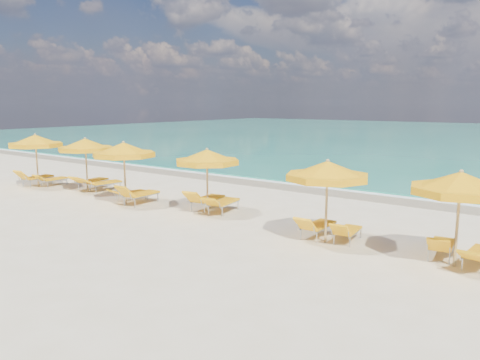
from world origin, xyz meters
The scene contains 23 objects.
ground_plane centered at (0.00, 0.00, 0.00)m, with size 120.00×120.00×0.00m, color beige.
ocean centered at (0.00, 48.00, 0.00)m, with size 120.00×80.00×0.30m, color #167E64.
wet_sand_band centered at (0.00, 7.40, 0.00)m, with size 120.00×2.60×0.01m, color tan.
foam_line centered at (0.00, 8.20, 0.00)m, with size 120.00×1.20×0.03m, color white.
whitecap_near centered at (-6.00, 17.00, 0.00)m, with size 14.00×0.36×0.05m, color white.
umbrella_0 centered at (-11.11, -0.22, 2.22)m, with size 2.72×2.72×2.61m.
umbrella_1 centered at (-8.04, 0.43, 2.15)m, with size 2.71×2.71×2.52m.
umbrella_2 centered at (-4.51, -0.25, 2.19)m, with size 2.93×2.93×2.57m.
umbrella_3 centered at (-0.82, 0.56, 2.08)m, with size 3.17×3.17×2.44m.
umbrella_4 centered at (4.42, -0.19, 2.11)m, with size 2.48×2.48×2.48m.
umbrella_5 centered at (7.96, -0.11, 2.11)m, with size 2.72×2.72×2.47m.
lounger_0_left centered at (-11.53, -0.04, 0.24)m, with size 0.84×1.93×0.89m.
lounger_0_right centered at (-10.70, 0.35, 0.20)m, with size 0.63×1.70×0.69m.
lounger_1_left centered at (-8.48, 1.00, 0.23)m, with size 0.92×2.04×0.76m.
lounger_1_right centered at (-7.55, 1.00, 0.23)m, with size 0.90×2.00×0.75m.
lounger_2_left centered at (-4.90, 0.35, 0.19)m, with size 0.76×1.73×0.60m.
lounger_2_right centered at (-4.00, 0.10, 0.24)m, with size 0.76×1.95×0.93m.
lounger_3_left centered at (-1.17, 0.93, 0.25)m, with size 0.92×2.07×0.92m.
lounger_3_right centered at (-0.37, 0.93, 0.23)m, with size 0.95×2.02×0.79m.
lounger_4_left centered at (3.99, 0.14, 0.22)m, with size 0.62×1.76×0.82m.
lounger_4_right centered at (4.92, 0.24, 0.20)m, with size 0.69×1.61×0.75m.
lounger_5_left centered at (7.53, 0.38, 0.21)m, with size 0.76×1.72×0.79m.
lounger_5_right centered at (8.49, 0.15, 0.21)m, with size 0.69×1.84×0.70m.
Camera 1 is at (10.40, -12.39, 4.08)m, focal length 35.00 mm.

